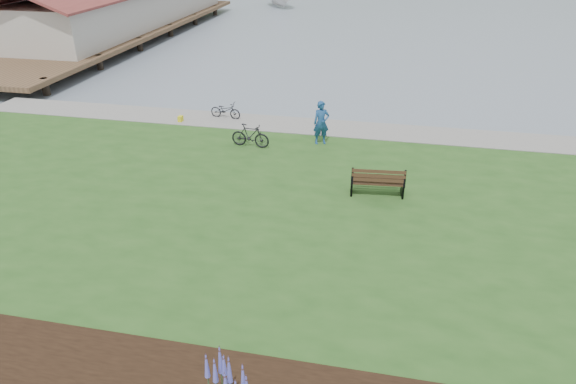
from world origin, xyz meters
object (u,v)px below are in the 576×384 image
Objects in this scene: park_bench at (378,181)px; bicycle_a at (225,110)px; person at (321,119)px; sailboat at (280,7)px.

park_bench is 10.16m from bicycle_a.
person is 0.08× the size of sailboat.
sailboat reaches higher than park_bench.
sailboat reaches higher than person.
person is at bearing -105.47° from sailboat.
bicycle_a is 0.05× the size of sailboat.
person is (-2.64, 4.40, 0.54)m from park_bench.
bicycle_a is (-5.04, 2.25, -0.69)m from person.
person is 44.22m from sailboat.
park_bench is 0.07× the size of sailboat.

